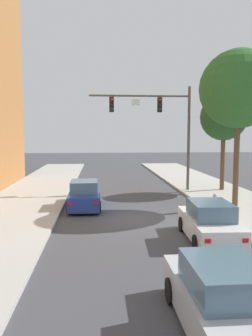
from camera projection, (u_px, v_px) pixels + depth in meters
ground_plane at (138, 219)px, 16.69m from camera, size 120.00×120.00×0.00m
sidewalk_left at (5, 221)px, 16.16m from camera, size 5.00×60.00×0.15m
traffic_signal_mast at (161, 118)px, 24.03m from camera, size 7.28×0.38×7.50m
car_lead_blue at (84, 196)px, 19.18m from camera, size 1.88×4.26×1.60m
car_following_white at (209, 223)px, 13.26m from camera, size 1.98×4.31×1.60m
car_third_silver at (222, 301)px, 7.10m from camera, size 1.85×4.25×1.60m
fire_hydrant at (215, 200)px, 19.12m from camera, size 0.48×0.24×0.72m
street_tree_nearest at (239, 89)px, 18.59m from camera, size 4.37×4.37×8.79m
street_tree_second at (224, 117)px, 24.31m from camera, size 3.42×3.42×7.04m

